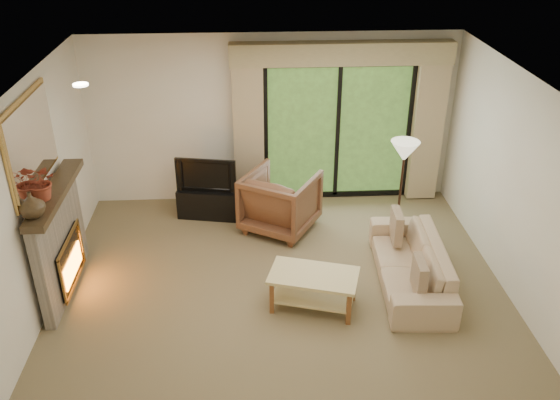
{
  "coord_description": "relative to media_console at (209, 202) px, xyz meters",
  "views": [
    {
      "loc": [
        -0.36,
        -5.92,
        4.42
      ],
      "look_at": [
        0.0,
        0.3,
        1.1
      ],
      "focal_mm": 38.0,
      "sensor_mm": 36.0,
      "label": 1
    }
  ],
  "objects": [
    {
      "name": "tv",
      "position": [
        0.0,
        0.0,
        0.48
      ],
      "size": [
        0.9,
        0.28,
        0.51
      ],
      "primitive_type": "imported",
      "rotation": [
        0.0,
        0.0,
        -0.19
      ],
      "color": "black",
      "rests_on": "media_console"
    },
    {
      "name": "floor",
      "position": [
        0.97,
        -1.95,
        -0.22
      ],
      "size": [
        5.5,
        5.5,
        0.0
      ],
      "primitive_type": "plane",
      "color": "olive",
      "rests_on": "ground"
    },
    {
      "name": "ceiling",
      "position": [
        0.97,
        -1.95,
        2.38
      ],
      "size": [
        5.5,
        5.5,
        0.0
      ],
      "primitive_type": "plane",
      "rotation": [
        3.14,
        0.0,
        0.0
      ],
      "color": "silver",
      "rests_on": "ground"
    },
    {
      "name": "floor_lamp",
      "position": [
        2.68,
        -0.75,
        0.5
      ],
      "size": [
        0.41,
        0.41,
        1.44
      ],
      "primitive_type": null,
      "rotation": [
        0.0,
        0.0,
        0.07
      ],
      "color": "beige",
      "rests_on": "floor"
    },
    {
      "name": "fireplace",
      "position": [
        -1.66,
        -1.75,
        0.46
      ],
      "size": [
        0.24,
        1.7,
        1.37
      ],
      "primitive_type": null,
      "color": "gray",
      "rests_on": "floor"
    },
    {
      "name": "wall_back",
      "position": [
        0.97,
        0.55,
        1.08
      ],
      "size": [
        5.0,
        0.0,
        5.0
      ],
      "primitive_type": "plane",
      "rotation": [
        1.57,
        0.0,
        0.0
      ],
      "color": "white",
      "rests_on": "ground"
    },
    {
      "name": "mirror",
      "position": [
        -1.74,
        -1.75,
        1.73
      ],
      "size": [
        0.07,
        1.45,
        1.02
      ],
      "primitive_type": null,
      "color": "#B58A43",
      "rests_on": "wall_left"
    },
    {
      "name": "vase",
      "position": [
        -1.64,
        -2.37,
        1.29
      ],
      "size": [
        0.33,
        0.33,
        0.28
      ],
      "primitive_type": "imported",
      "rotation": [
        0.0,
        0.0,
        0.29
      ],
      "color": "#3C2E1C",
      "rests_on": "fireplace"
    },
    {
      "name": "wall_right",
      "position": [
        3.72,
        -1.95,
        1.08
      ],
      "size": [
        0.0,
        5.0,
        5.0
      ],
      "primitive_type": "plane",
      "rotation": [
        1.57,
        0.0,
        -1.57
      ],
      "color": "white",
      "rests_on": "ground"
    },
    {
      "name": "wall_left",
      "position": [
        -1.78,
        -1.95,
        1.08
      ],
      "size": [
        0.0,
        5.0,
        5.0
      ],
      "primitive_type": "plane",
      "rotation": [
        1.57,
        0.0,
        1.57
      ],
      "color": "white",
      "rests_on": "ground"
    },
    {
      "name": "coffee_table",
      "position": [
        1.33,
        -2.28,
        0.01
      ],
      "size": [
        1.13,
        0.82,
        0.46
      ],
      "primitive_type": null,
      "rotation": [
        0.0,
        0.0,
        -0.29
      ],
      "color": "#D8C07C",
      "rests_on": "floor"
    },
    {
      "name": "sofa",
      "position": [
        2.58,
        -1.88,
        0.06
      ],
      "size": [
        0.88,
        1.99,
        0.57
      ],
      "primitive_type": "imported",
      "rotation": [
        0.0,
        0.0,
        -1.63
      ],
      "color": "tan",
      "rests_on": "floor"
    },
    {
      "name": "armchair",
      "position": [
        1.05,
        -0.44,
        0.21
      ],
      "size": [
        1.28,
        1.29,
        0.87
      ],
      "primitive_type": "imported",
      "rotation": [
        0.0,
        0.0,
        2.62
      ],
      "color": "brown",
      "rests_on": "floor"
    },
    {
      "name": "sliding_door",
      "position": [
        1.97,
        0.5,
        0.88
      ],
      "size": [
        2.26,
        0.1,
        2.16
      ],
      "primitive_type": null,
      "color": "black",
      "rests_on": "floor"
    },
    {
      "name": "wall_front",
      "position": [
        0.97,
        -4.45,
        1.08
      ],
      "size": [
        5.0,
        0.0,
        5.0
      ],
      "primitive_type": "plane",
      "rotation": [
        -1.57,
        0.0,
        0.0
      ],
      "color": "white",
      "rests_on": "ground"
    },
    {
      "name": "pillow_far",
      "position": [
        2.51,
        -1.32,
        0.27
      ],
      "size": [
        0.13,
        0.41,
        0.41
      ],
      "primitive_type": "cube",
      "rotation": [
        0.0,
        0.0,
        -0.06
      ],
      "color": "brown",
      "rests_on": "sofa"
    },
    {
      "name": "curtain_left",
      "position": [
        0.62,
        0.39,
        0.98
      ],
      "size": [
        0.45,
        0.18,
        2.35
      ],
      "primitive_type": "cube",
      "color": "tan",
      "rests_on": "floor"
    },
    {
      "name": "media_console",
      "position": [
        0.0,
        0.0,
        0.0
      ],
      "size": [
        0.95,
        0.56,
        0.44
      ],
      "primitive_type": "cube",
      "rotation": [
        0.0,
        0.0,
        -0.19
      ],
      "color": "black",
      "rests_on": "floor"
    },
    {
      "name": "pillow_near",
      "position": [
        2.51,
        -2.44,
        0.27
      ],
      "size": [
        0.13,
        0.41,
        0.4
      ],
      "primitive_type": "cube",
      "rotation": [
        0.0,
        0.0,
        -0.06
      ],
      "color": "brown",
      "rests_on": "sofa"
    },
    {
      "name": "cornice",
      "position": [
        1.97,
        0.41,
        2.1
      ],
      "size": [
        3.2,
        0.24,
        0.32
      ],
      "primitive_type": "cube",
      "color": "tan",
      "rests_on": "wall_back"
    },
    {
      "name": "curtain_right",
      "position": [
        3.32,
        0.39,
        0.98
      ],
      "size": [
        0.45,
        0.18,
        2.35
      ],
      "primitive_type": "cube",
      "color": "tan",
      "rests_on": "floor"
    },
    {
      "name": "branches",
      "position": [
        -1.64,
        -1.99,
        1.36
      ],
      "size": [
        0.48,
        0.45,
        0.42
      ],
      "primitive_type": "imported",
      "rotation": [
        0.0,
        0.0,
        -0.37
      ],
      "color": "#953B26",
      "rests_on": "fireplace"
    }
  ]
}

